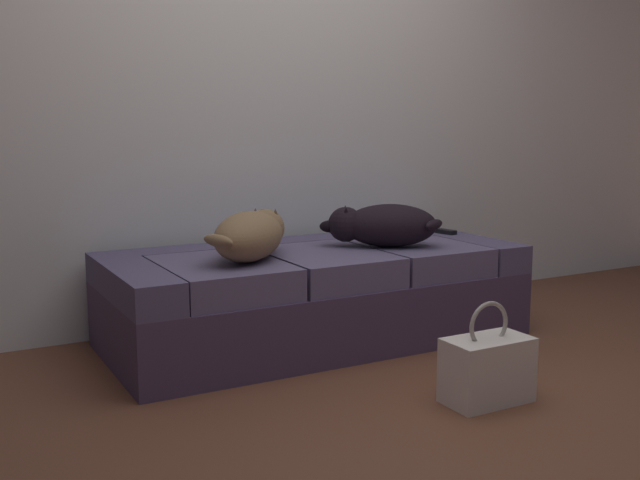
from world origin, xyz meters
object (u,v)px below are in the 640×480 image
object	(u,v)px
dog_tan	(252,235)
dog_dark	(382,225)
couch	(315,295)
tv_remote	(443,231)
handbag	(487,369)

from	to	relation	value
dog_tan	dog_dark	size ratio (longest dim) A/B	0.94
couch	dog_tan	world-z (taller)	dog_tan
dog_tan	couch	bearing A→B (deg)	14.94
tv_remote	handbag	bearing A→B (deg)	-131.66
dog_tan	tv_remote	bearing A→B (deg)	9.69
couch	dog_dark	size ratio (longest dim) A/B	3.40
dog_tan	tv_remote	xyz separation A→B (m)	(1.19, 0.20, -0.10)
dog_tan	handbag	world-z (taller)	dog_tan
dog_dark	tv_remote	bearing A→B (deg)	20.90
couch	tv_remote	size ratio (longest dim) A/B	12.72
couch	dog_tan	xyz separation A→B (m)	(-0.36, -0.10, 0.32)
dog_dark	handbag	xyz separation A→B (m)	(-0.14, -0.91, -0.41)
dog_dark	tv_remote	world-z (taller)	dog_dark
dog_tan	dog_dark	world-z (taller)	dog_tan
couch	handbag	size ratio (longest dim) A/B	5.05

